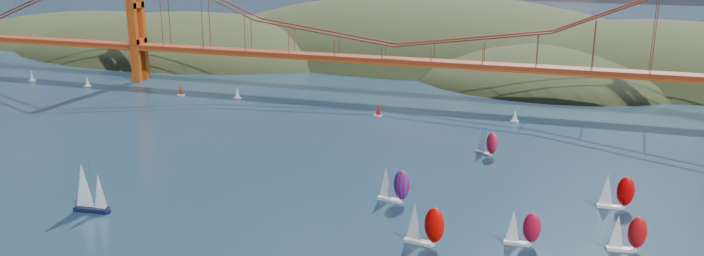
% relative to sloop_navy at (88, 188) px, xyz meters
% --- Properties ---
extents(headlands, '(725.00, 225.00, 96.00)m').
position_rel_sloop_navy_xyz_m(headlands, '(88.46, 234.12, -18.55)').
color(headlands, black).
rests_on(headlands, ground).
extents(bridge, '(552.00, 12.00, 55.00)m').
position_rel_sloop_navy_xyz_m(bridge, '(41.77, 135.83, 26.14)').
color(bridge, maroon).
rests_on(bridge, ground).
extents(sloop_navy, '(9.06, 5.35, 13.81)m').
position_rel_sloop_navy_xyz_m(sloop_navy, '(0.00, 0.00, 0.00)').
color(sloop_navy, black).
rests_on(sloop_navy, ground).
extents(racer_0, '(9.32, 4.73, 10.47)m').
position_rel_sloop_navy_xyz_m(racer_0, '(81.97, 6.23, -1.15)').
color(racer_0, silver).
rests_on(racer_0, ground).
extents(racer_1, '(7.78, 3.20, 8.91)m').
position_rel_sloop_navy_xyz_m(racer_1, '(102.53, 12.46, -1.89)').
color(racer_1, silver).
rests_on(racer_1, ground).
extents(racer_2, '(8.19, 3.95, 9.22)m').
position_rel_sloop_navy_xyz_m(racer_2, '(124.21, 16.13, -1.74)').
color(racer_2, silver).
rests_on(racer_2, ground).
extents(racer_3, '(8.44, 3.42, 9.73)m').
position_rel_sloop_navy_xyz_m(racer_3, '(123.21, 40.47, -1.50)').
color(racer_3, silver).
rests_on(racer_3, ground).
extents(racer_5, '(7.56, 6.14, 8.65)m').
position_rel_sloop_navy_xyz_m(racer_5, '(87.77, 73.41, -2.01)').
color(racer_5, silver).
rests_on(racer_5, ground).
extents(racer_rwb, '(8.99, 4.98, 10.08)m').
position_rel_sloop_navy_xyz_m(racer_rwb, '(69.56, 28.45, -1.33)').
color(racer_rwb, white).
rests_on(racer_rwb, ground).
extents(distant_boat_0, '(3.00, 2.00, 4.70)m').
position_rel_sloop_navy_xyz_m(distant_boat_0, '(-123.41, 119.70, -3.69)').
color(distant_boat_0, silver).
rests_on(distant_boat_0, ground).
extents(distant_boat_1, '(3.00, 2.00, 4.70)m').
position_rel_sloop_navy_xyz_m(distant_boat_1, '(-91.46, 117.32, -3.69)').
color(distant_boat_1, silver).
rests_on(distant_boat_1, ground).
extents(distant_boat_2, '(3.00, 2.00, 4.70)m').
position_rel_sloop_navy_xyz_m(distant_boat_2, '(-42.83, 113.98, -3.69)').
color(distant_boat_2, silver).
rests_on(distant_boat_2, ground).
extents(distant_boat_3, '(3.00, 2.00, 4.70)m').
position_rel_sloop_navy_xyz_m(distant_boat_3, '(-18.22, 116.83, -3.69)').
color(distant_boat_3, silver).
rests_on(distant_boat_3, ground).
extents(distant_boat_8, '(3.00, 2.00, 4.70)m').
position_rel_sloop_navy_xyz_m(distant_boat_8, '(93.25, 114.53, -3.69)').
color(distant_boat_8, silver).
rests_on(distant_boat_8, ground).
extents(distant_boat_9, '(3.00, 2.00, 4.70)m').
position_rel_sloop_navy_xyz_m(distant_boat_9, '(44.19, 107.21, -3.69)').
color(distant_boat_9, silver).
rests_on(distant_boat_9, ground).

